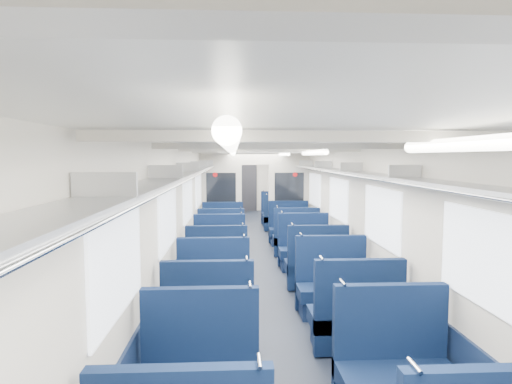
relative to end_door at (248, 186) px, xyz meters
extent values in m
cube|color=black|center=(0.00, -8.94, -1.00)|extent=(2.80, 18.00, 0.01)
cube|color=silver|center=(0.00, -8.94, 1.35)|extent=(2.80, 18.00, 0.01)
cube|color=#BDB6A8|center=(-1.40, -8.94, 0.18)|extent=(0.02, 18.00, 2.35)
cube|color=#101C36|center=(-1.39, -8.94, -0.65)|extent=(0.03, 17.90, 0.70)
cube|color=#BDB6A8|center=(1.40, -8.94, 0.18)|extent=(0.02, 18.00, 2.35)
cube|color=#101C36|center=(1.39, -8.94, -0.65)|extent=(0.03, 17.90, 0.70)
cube|color=#BDB6A8|center=(0.00, 0.06, 0.18)|extent=(2.80, 0.02, 2.35)
cube|color=#B2B5BA|center=(-1.22, -8.94, 0.97)|extent=(0.34, 17.40, 0.04)
cylinder|color=silver|center=(-1.04, -8.94, 0.95)|extent=(0.02, 17.40, 0.02)
cube|color=#B2B5BA|center=(-1.22, -14.94, 1.05)|extent=(0.34, 0.03, 0.14)
cube|color=#B2B5BA|center=(-1.22, -12.94, 1.05)|extent=(0.34, 0.03, 0.14)
cube|color=#B2B5BA|center=(-1.22, -10.94, 1.05)|extent=(0.34, 0.03, 0.14)
cube|color=#B2B5BA|center=(-1.22, -8.94, 1.05)|extent=(0.34, 0.03, 0.14)
cube|color=#B2B5BA|center=(-1.22, -6.94, 1.05)|extent=(0.34, 0.03, 0.14)
cube|color=#B2B5BA|center=(-1.22, -4.94, 1.05)|extent=(0.34, 0.03, 0.14)
cube|color=#B2B5BA|center=(-1.22, -2.94, 1.05)|extent=(0.34, 0.03, 0.14)
cube|color=#B2B5BA|center=(-1.22, -0.94, 1.05)|extent=(0.34, 0.03, 0.14)
cube|color=#B2B5BA|center=(1.22, -8.94, 0.97)|extent=(0.34, 17.40, 0.04)
cylinder|color=silver|center=(1.04, -8.94, 0.95)|extent=(0.02, 17.40, 0.02)
cube|color=#B2B5BA|center=(1.22, -12.94, 1.05)|extent=(0.34, 0.03, 0.14)
cube|color=#B2B5BA|center=(1.22, -10.94, 1.05)|extent=(0.34, 0.03, 0.14)
cube|color=#B2B5BA|center=(1.22, -8.94, 1.05)|extent=(0.34, 0.03, 0.14)
cube|color=#B2B5BA|center=(1.22, -6.94, 1.05)|extent=(0.34, 0.03, 0.14)
cube|color=#B2B5BA|center=(1.22, -4.94, 1.05)|extent=(0.34, 0.03, 0.14)
cube|color=#B2B5BA|center=(1.22, -2.94, 1.05)|extent=(0.34, 0.03, 0.14)
cube|color=#B2B5BA|center=(1.22, -0.94, 1.05)|extent=(0.34, 0.03, 0.14)
cube|color=white|center=(-1.38, -14.14, 0.42)|extent=(0.02, 1.30, 0.75)
cube|color=white|center=(-1.38, -11.84, 0.42)|extent=(0.02, 1.30, 0.75)
cube|color=white|center=(-1.38, -9.54, 0.42)|extent=(0.02, 1.30, 0.75)
cube|color=white|center=(-1.38, -7.24, 0.42)|extent=(0.02, 1.30, 0.75)
cube|color=white|center=(-1.38, -4.44, 0.42)|extent=(0.02, 1.30, 0.75)
cube|color=white|center=(-1.38, -2.14, 0.42)|extent=(0.02, 1.30, 0.75)
cube|color=white|center=(1.38, -14.14, 0.42)|extent=(0.02, 1.30, 0.75)
cube|color=white|center=(1.38, -11.84, 0.42)|extent=(0.02, 1.30, 0.75)
cube|color=white|center=(1.38, -9.54, 0.42)|extent=(0.02, 1.30, 0.75)
cube|color=white|center=(1.38, -7.24, 0.42)|extent=(0.02, 1.30, 0.75)
cube|color=white|center=(1.38, -4.44, 0.42)|extent=(0.02, 1.30, 0.75)
cube|color=white|center=(1.38, -2.14, 0.42)|extent=(0.02, 1.30, 0.75)
cube|color=beige|center=(0.00, -14.94, 1.31)|extent=(2.70, 0.06, 0.06)
cube|color=beige|center=(0.00, -12.94, 1.31)|extent=(2.70, 0.06, 0.06)
cube|color=beige|center=(0.00, -10.94, 1.31)|extent=(2.70, 0.06, 0.06)
cube|color=beige|center=(0.00, -8.94, 1.31)|extent=(2.70, 0.06, 0.06)
cube|color=beige|center=(0.00, -6.94, 1.31)|extent=(2.70, 0.06, 0.06)
cube|color=beige|center=(0.00, -4.94, 1.31)|extent=(2.70, 0.06, 0.06)
cube|color=beige|center=(0.00, -2.94, 1.31)|extent=(2.70, 0.06, 0.06)
cube|color=beige|center=(0.00, -0.94, 1.31)|extent=(2.70, 0.06, 0.06)
cylinder|color=white|center=(-0.55, -15.44, 1.26)|extent=(0.07, 1.60, 0.07)
cylinder|color=white|center=(-0.55, -11.44, 1.26)|extent=(0.07, 1.60, 0.07)
cylinder|color=white|center=(-0.55, -7.94, 1.26)|extent=(0.07, 1.60, 0.07)
cylinder|color=white|center=(-0.55, -3.44, 1.26)|extent=(0.07, 1.60, 0.07)
cylinder|color=white|center=(0.55, -15.44, 1.26)|extent=(0.07, 1.60, 0.07)
cylinder|color=white|center=(0.55, -11.44, 1.26)|extent=(0.07, 1.60, 0.07)
cylinder|color=white|center=(0.55, -7.94, 1.26)|extent=(0.07, 1.60, 0.07)
cylinder|color=white|center=(0.55, -3.44, 1.26)|extent=(0.07, 1.60, 0.07)
cube|color=black|center=(0.00, 0.00, 0.00)|extent=(0.75, 0.06, 2.00)
cube|color=beige|center=(-0.88, -6.36, 0.18)|extent=(1.05, 0.08, 2.35)
cube|color=black|center=(-0.87, -6.41, 0.40)|extent=(0.76, 0.02, 0.80)
cylinder|color=red|center=(-1.02, -6.41, 0.75)|extent=(0.12, 0.01, 0.12)
cube|color=beige|center=(0.88, -6.36, 0.18)|extent=(1.05, 0.08, 2.35)
cube|color=black|center=(0.87, -6.41, 0.40)|extent=(0.76, 0.02, 0.80)
cylinder|color=red|center=(1.02, -6.41, 0.75)|extent=(0.12, 0.01, 0.12)
cube|color=beige|center=(0.00, -6.36, 1.17)|extent=(0.70, 0.08, 0.35)
cylinder|color=silver|center=(-0.40, -15.04, 0.11)|extent=(0.02, 0.15, 0.02)
cylinder|color=silver|center=(0.40, -15.13, 0.11)|extent=(0.02, 0.15, 0.02)
cube|color=#0D1E41|center=(-0.83, -13.67, -0.44)|extent=(1.00, 0.10, 1.07)
cylinder|color=silver|center=(-0.40, -13.67, 0.11)|extent=(0.02, 0.15, 0.02)
cube|color=#0D1E41|center=(0.83, -13.87, -0.66)|extent=(1.00, 0.53, 0.17)
cube|color=#0D1E41|center=(0.83, -13.66, -0.44)|extent=(1.00, 0.10, 1.07)
cylinder|color=silver|center=(0.40, -13.66, 0.11)|extent=(0.02, 0.15, 0.02)
cube|color=#0D1E41|center=(-0.83, -12.52, -0.66)|extent=(1.00, 0.53, 0.17)
cube|color=#0D1936|center=(-0.83, -12.52, -0.87)|extent=(0.92, 0.42, 0.26)
cube|color=#0D1E41|center=(-0.83, -12.73, -0.44)|extent=(1.00, 0.10, 1.07)
cylinder|color=silver|center=(-0.40, -12.73, 0.11)|extent=(0.02, 0.15, 0.02)
cube|color=#0D1E41|center=(0.83, -12.54, -0.66)|extent=(1.00, 0.53, 0.17)
cube|color=#0D1936|center=(0.83, -12.54, -0.87)|extent=(0.92, 0.42, 0.26)
cube|color=#0D1E41|center=(0.83, -12.76, -0.44)|extent=(1.00, 0.10, 1.07)
cylinder|color=silver|center=(0.40, -12.76, 0.11)|extent=(0.02, 0.15, 0.02)
cube|color=#0D1E41|center=(-0.83, -11.64, -0.66)|extent=(1.00, 0.53, 0.17)
cube|color=#0D1936|center=(-0.83, -11.64, -0.87)|extent=(0.92, 0.42, 0.26)
cube|color=#0D1E41|center=(-0.83, -11.42, -0.44)|extent=(1.00, 0.10, 1.07)
cylinder|color=silver|center=(-0.40, -11.42, 0.11)|extent=(0.02, 0.15, 0.02)
cube|color=#0D1E41|center=(0.83, -11.57, -0.66)|extent=(1.00, 0.53, 0.17)
cube|color=#0D1936|center=(0.83, -11.57, -0.87)|extent=(0.92, 0.42, 0.26)
cube|color=#0D1E41|center=(0.83, -11.35, -0.44)|extent=(1.00, 0.10, 1.07)
cylinder|color=silver|center=(0.40, -11.35, 0.11)|extent=(0.02, 0.15, 0.02)
cube|color=#0D1E41|center=(-0.83, -10.19, -0.66)|extent=(1.00, 0.53, 0.17)
cube|color=#0D1936|center=(-0.83, -10.19, -0.87)|extent=(0.92, 0.42, 0.26)
cube|color=#0D1E41|center=(-0.83, -10.41, -0.44)|extent=(1.00, 0.10, 1.07)
cylinder|color=silver|center=(-0.40, -10.41, 0.11)|extent=(0.02, 0.15, 0.02)
cube|color=#0D1E41|center=(0.83, -10.24, -0.66)|extent=(1.00, 0.53, 0.17)
cube|color=#0D1936|center=(0.83, -10.24, -0.87)|extent=(0.92, 0.42, 0.26)
cube|color=#0D1E41|center=(0.83, -10.45, -0.44)|extent=(1.00, 0.10, 1.07)
cylinder|color=silver|center=(0.40, -10.45, 0.11)|extent=(0.02, 0.15, 0.02)
cube|color=#0D1E41|center=(-0.83, -9.23, -0.66)|extent=(1.00, 0.53, 0.17)
cube|color=#0D1936|center=(-0.83, -9.23, -0.87)|extent=(0.92, 0.42, 0.26)
cube|color=#0D1E41|center=(-0.83, -9.02, -0.44)|extent=(1.00, 0.10, 1.07)
cylinder|color=silver|center=(-0.40, -9.02, 0.11)|extent=(0.02, 0.15, 0.02)
cube|color=#0D1E41|center=(0.83, -9.15, -0.66)|extent=(1.00, 0.53, 0.17)
cube|color=#0D1936|center=(0.83, -9.15, -0.87)|extent=(0.92, 0.42, 0.26)
cube|color=#0D1E41|center=(0.83, -8.93, -0.44)|extent=(1.00, 0.10, 1.07)
cylinder|color=silver|center=(0.40, -8.93, 0.11)|extent=(0.02, 0.15, 0.02)
cube|color=#0D1E41|center=(-0.83, -7.94, -0.66)|extent=(1.00, 0.53, 0.17)
cube|color=#0D1936|center=(-0.83, -7.94, -0.87)|extent=(0.92, 0.42, 0.26)
cube|color=#0D1E41|center=(-0.83, -8.15, -0.44)|extent=(1.00, 0.10, 1.07)
cylinder|color=silver|center=(-0.40, -8.15, 0.11)|extent=(0.02, 0.15, 0.02)
cube|color=#0D1E41|center=(0.83, -7.88, -0.66)|extent=(1.00, 0.53, 0.17)
cube|color=#0D1936|center=(0.83, -7.88, -0.87)|extent=(0.92, 0.42, 0.26)
cube|color=#0D1E41|center=(0.83, -8.09, -0.44)|extent=(1.00, 0.10, 1.07)
cylinder|color=silver|center=(0.40, -8.09, 0.11)|extent=(0.02, 0.15, 0.02)
cube|color=#0D1E41|center=(-0.83, -7.02, -0.66)|extent=(1.00, 0.53, 0.17)
cube|color=#0D1936|center=(-0.83, -7.02, -0.87)|extent=(0.92, 0.42, 0.26)
cube|color=#0D1E41|center=(-0.83, -6.80, -0.44)|extent=(1.00, 0.10, 1.07)
cylinder|color=silver|center=(-0.40, -6.80, 0.11)|extent=(0.02, 0.15, 0.02)
cube|color=#0D1E41|center=(0.83, -6.83, -0.66)|extent=(1.00, 0.53, 0.17)
cube|color=#0D1936|center=(0.83, -6.83, -0.87)|extent=(0.92, 0.42, 0.26)
cube|color=#0D1E41|center=(0.83, -6.61, -0.44)|extent=(1.00, 0.10, 1.07)
cylinder|color=silver|center=(0.40, -6.61, 0.11)|extent=(0.02, 0.15, 0.02)
cube|color=#0D1E41|center=(-0.83, -4.73, -0.66)|extent=(1.00, 0.53, 0.17)
cube|color=#0D1936|center=(-0.83, -4.73, -0.87)|extent=(0.92, 0.42, 0.26)
cube|color=#0D1E41|center=(-0.83, -4.94, -0.44)|extent=(1.00, 0.10, 1.07)
cylinder|color=silver|center=(-0.40, -4.94, 0.11)|extent=(0.02, 0.15, 0.02)
cube|color=#0D1E41|center=(0.83, -4.63, -0.66)|extent=(1.00, 0.53, 0.17)
cube|color=#0D1936|center=(0.83, -4.63, -0.87)|extent=(0.92, 0.42, 0.26)
cube|color=#0D1E41|center=(0.83, -4.85, -0.44)|extent=(1.00, 0.10, 1.07)
cylinder|color=silver|center=(0.40, -4.85, 0.11)|extent=(0.02, 0.15, 0.02)
cube|color=#0D1E41|center=(-0.83, -3.65, -0.66)|extent=(1.00, 0.53, 0.17)
cube|color=#0D1936|center=(-0.83, -3.65, -0.87)|extent=(0.92, 0.42, 0.26)
cube|color=#0D1E41|center=(-0.83, -3.43, -0.44)|extent=(1.00, 0.10, 1.07)
cylinder|color=silver|center=(-0.40, -3.43, 0.11)|extent=(0.02, 0.15, 0.02)
cube|color=#0D1E41|center=(0.83, -3.79, -0.66)|extent=(1.00, 0.53, 0.17)
cube|color=#0D1936|center=(0.83, -3.79, -0.87)|extent=(0.92, 0.42, 0.26)
cube|color=#0D1E41|center=(0.83, -3.58, -0.44)|extent=(1.00, 0.10, 1.07)
cylinder|color=silver|center=(0.40, -3.58, 0.11)|extent=(0.02, 0.15, 0.02)
camera|label=1|loc=(-0.53, -17.21, 1.20)|focal=29.67mm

